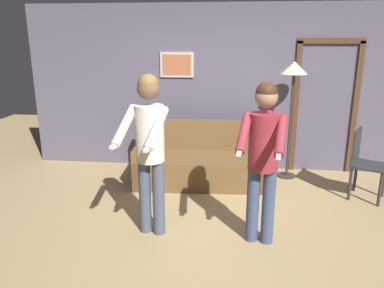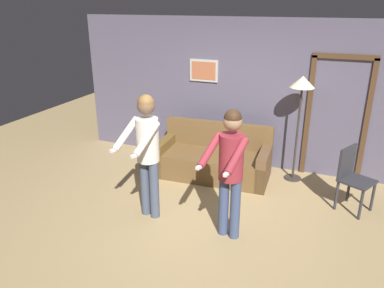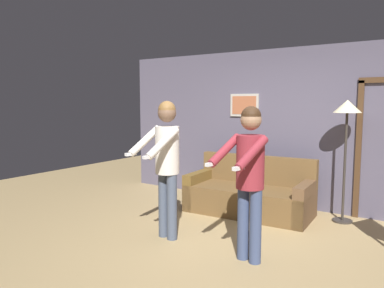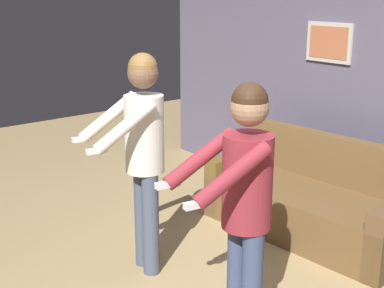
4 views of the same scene
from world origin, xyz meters
name	(u,v)px [view 3 (image 3 of 4)]	position (x,y,z in m)	size (l,w,h in m)	color
ground_plane	(220,248)	(0.00, 0.00, 0.00)	(12.00, 12.00, 0.00)	tan
back_wall_assembly	(289,128)	(0.02, 2.25, 1.30)	(6.40, 0.10, 2.60)	#555063
couch	(249,195)	(-0.33, 1.51, 0.28)	(1.95, 0.96, 0.87)	brown
torchiere_lamp	(347,118)	(0.98, 1.87, 1.51)	(0.39, 0.39, 1.76)	#332D28
person_standing_left	(166,156)	(-0.73, -0.08, 1.06)	(0.51, 0.69, 1.74)	#444E61
person_standing_right	(249,169)	(0.43, -0.14, 1.02)	(0.51, 0.69, 1.69)	#3A486C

